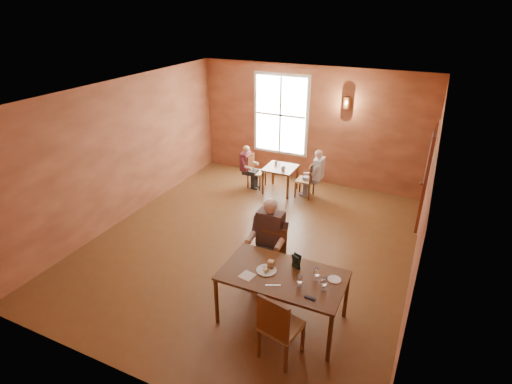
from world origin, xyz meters
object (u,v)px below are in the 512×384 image
at_px(diner_main, 268,251).
at_px(diner_maroon, 256,167).
at_px(chair_diner_white, 305,179).
at_px(main_table, 282,297).
at_px(chair_empty, 282,324).
at_px(chair_diner_maroon, 257,172).
at_px(diner_white, 306,174).
at_px(second_table, 280,179).
at_px(chair_diner_main, 268,260).

bearing_deg(diner_main, diner_maroon, -62.25).
bearing_deg(diner_main, chair_diner_white, -81.18).
xyz_separation_m(main_table, chair_empty, (0.24, -0.63, 0.12)).
xyz_separation_m(main_table, chair_diner_maroon, (-2.36, 4.21, 0.01)).
xyz_separation_m(main_table, diner_main, (-0.50, 0.62, 0.31)).
bearing_deg(chair_diner_white, diner_main, -171.18).
relative_size(diner_main, chair_diner_maroon, 1.70).
relative_size(diner_main, chair_empty, 1.35).
bearing_deg(diner_maroon, diner_white, 90.00).
xyz_separation_m(chair_empty, second_table, (-1.95, 4.83, -0.21)).
relative_size(chair_diner_white, chair_diner_maroon, 1.04).
height_order(main_table, chair_diner_white, chair_diner_white).
height_order(main_table, chair_empty, chair_empty).
distance_m(main_table, diner_white, 4.33).
height_order(second_table, chair_diner_white, chair_diner_white).
distance_m(chair_diner_main, diner_white, 3.60).
xyz_separation_m(chair_empty, chair_diner_white, (-1.30, 4.83, -0.09)).
xyz_separation_m(diner_white, diner_maroon, (-1.36, 0.00, -0.05)).
height_order(chair_empty, second_table, chair_empty).
height_order(chair_empty, diner_maroon, same).
relative_size(second_table, chair_diner_maroon, 0.87).
relative_size(chair_diner_maroon, diner_maroon, 0.80).
height_order(second_table, chair_diner_maroon, chair_diner_maroon).
xyz_separation_m(chair_diner_main, second_table, (-1.21, 3.56, -0.19)).
bearing_deg(main_table, chair_diner_maroon, 119.26).
xyz_separation_m(chair_diner_main, chair_diner_white, (-0.56, 3.56, -0.07)).
height_order(chair_diner_main, chair_diner_maroon, chair_diner_main).
relative_size(chair_diner_white, diner_maroon, 0.83).
xyz_separation_m(chair_diner_white, diner_maroon, (-1.33, 0.00, 0.09)).
bearing_deg(chair_diner_main, second_table, -71.26).
distance_m(diner_main, diner_maroon, 4.06).
bearing_deg(chair_diner_main, diner_main, 90.00).
bearing_deg(diner_white, chair_diner_white, 90.00).
xyz_separation_m(main_table, second_table, (-1.71, 4.21, -0.09)).
bearing_deg(diner_white, chair_diner_maroon, 90.00).
bearing_deg(diner_main, second_table, -71.40).
distance_m(main_table, chair_diner_white, 4.34).
xyz_separation_m(chair_empty, diner_maroon, (-2.63, 4.83, 0.00)).
bearing_deg(chair_diner_white, diner_maroon, 90.00).
relative_size(main_table, chair_empty, 1.66).
distance_m(chair_diner_main, chair_diner_white, 3.60).
xyz_separation_m(chair_diner_main, diner_white, (-0.53, 3.56, 0.07)).
height_order(chair_empty, chair_diner_maroon, chair_empty).
height_order(chair_diner_main, diner_maroon, diner_maroon).
height_order(chair_diner_white, diner_white, diner_white).
bearing_deg(chair_diner_main, diner_white, -81.58).
bearing_deg(chair_empty, chair_diner_maroon, 129.67).
xyz_separation_m(diner_main, chair_diner_maroon, (-1.86, 3.59, -0.30)).
bearing_deg(chair_empty, diner_white, 116.10).
distance_m(chair_empty, chair_diner_maroon, 5.49).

